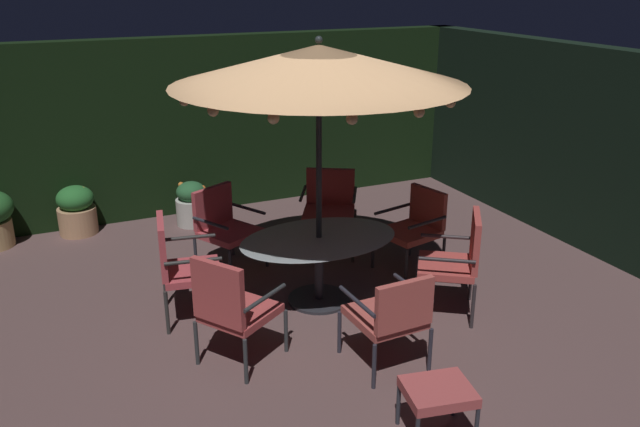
# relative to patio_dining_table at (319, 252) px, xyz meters

# --- Properties ---
(ground_plane) EXTENTS (7.88, 7.60, 0.02)m
(ground_plane) POSITION_rel_patio_dining_table_xyz_m (-0.19, -0.34, -0.56)
(ground_plane) COLOR brown
(hedge_backdrop_rear) EXTENTS (7.88, 0.30, 2.41)m
(hedge_backdrop_rear) POSITION_rel_patio_dining_table_xyz_m (-0.19, 3.31, 0.65)
(hedge_backdrop_rear) COLOR black
(hedge_backdrop_rear) RESTS_ON ground_plane
(hedge_backdrop_right) EXTENTS (0.30, 7.60, 2.41)m
(hedge_backdrop_right) POSITION_rel_patio_dining_table_xyz_m (3.60, -0.34, 0.65)
(hedge_backdrop_right) COLOR black
(hedge_backdrop_right) RESTS_ON ground_plane
(patio_dining_table) EXTENTS (1.63, 1.10, 0.71)m
(patio_dining_table) POSITION_rel_patio_dining_table_xyz_m (0.00, 0.00, 0.00)
(patio_dining_table) COLOR #2A2A30
(patio_dining_table) RESTS_ON ground_plane
(patio_umbrella) EXTENTS (2.76, 2.76, 2.66)m
(patio_umbrella) POSITION_rel_patio_dining_table_xyz_m (-0.00, 0.00, 1.85)
(patio_umbrella) COLOR #2A3133
(patio_umbrella) RESTS_ON ground_plane
(patio_chair_north) EXTENTS (0.61, 0.65, 0.90)m
(patio_chair_north) POSITION_rel_patio_dining_table_xyz_m (0.05, -1.36, -0.03)
(patio_chair_north) COLOR #2B2A35
(patio_chair_north) RESTS_ON ground_plane
(patio_chair_northeast) EXTENTS (0.81, 0.82, 1.04)m
(patio_chair_northeast) POSITION_rel_patio_dining_table_xyz_m (1.13, -0.78, 0.05)
(patio_chair_northeast) COLOR #2E292B
(patio_chair_northeast) RESTS_ON ground_plane
(patio_chair_east) EXTENTS (0.72, 0.69, 0.92)m
(patio_chair_east) POSITION_rel_patio_dining_table_xyz_m (1.33, 0.29, -0.02)
(patio_chair_east) COLOR #2E2F31
(patio_chair_east) RESTS_ON ground_plane
(patio_chair_southeast) EXTENTS (0.84, 0.82, 0.97)m
(patio_chair_southeast) POSITION_rel_patio_dining_table_xyz_m (0.67, 1.19, 0.03)
(patio_chair_southeast) COLOR #32312E
(patio_chair_southeast) RESTS_ON ground_plane
(patio_chair_south) EXTENTS (0.81, 0.80, 0.93)m
(patio_chair_south) POSITION_rel_patio_dining_table_xyz_m (-0.64, 1.21, -0.02)
(patio_chair_south) COLOR #2A2C34
(patio_chair_south) RESTS_ON ground_plane
(patio_chair_southwest) EXTENTS (0.67, 0.70, 1.04)m
(patio_chair_southwest) POSITION_rel_patio_dining_table_xyz_m (-1.35, 0.24, 0.04)
(patio_chair_southwest) COLOR #2E2E2D
(patio_chair_southwest) RESTS_ON ground_plane
(patio_chair_west) EXTENTS (0.81, 0.80, 1.02)m
(patio_chair_west) POSITION_rel_patio_dining_table_xyz_m (-1.15, -0.76, 0.02)
(patio_chair_west) COLOR #2E3234
(patio_chair_west) RESTS_ON ground_plane
(ottoman_footrest) EXTENTS (0.55, 0.49, 0.42)m
(ottoman_footrest) POSITION_rel_patio_dining_table_xyz_m (-0.08, -2.27, -0.19)
(ottoman_footrest) COLOR #292C34
(ottoman_footrest) RESTS_ON ground_plane
(potted_plant_right_far) EXTENTS (0.48, 0.48, 0.64)m
(potted_plant_right_far) POSITION_rel_patio_dining_table_xyz_m (-2.09, 2.99, -0.23)
(potted_plant_right_far) COLOR tan
(potted_plant_right_far) RESTS_ON ground_plane
(potted_plant_right_near) EXTENTS (0.42, 0.42, 0.60)m
(potted_plant_right_near) POSITION_rel_patio_dining_table_xyz_m (-0.65, 2.69, -0.26)
(potted_plant_right_near) COLOR beige
(potted_plant_right_near) RESTS_ON ground_plane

